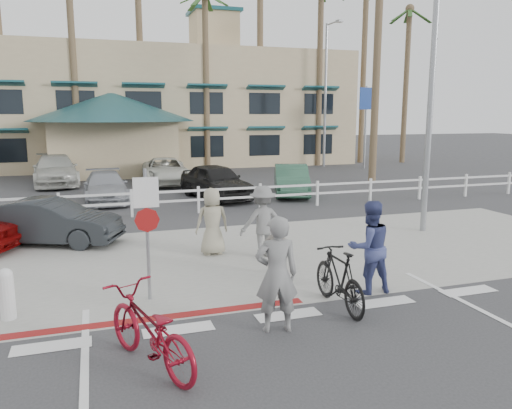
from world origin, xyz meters
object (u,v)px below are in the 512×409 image
object	(u,v)px
sign_post	(147,228)
bike_red	(149,330)
car_white_sedan	(50,222)
bike_black	(339,279)

from	to	relation	value
sign_post	bike_red	distance (m)	2.89
bike_red	car_white_sedan	size ratio (longest dim) A/B	0.57
sign_post	bike_black	xyz separation A→B (m)	(3.34, -1.55, -0.87)
sign_post	bike_red	xyz separation A→B (m)	(-0.29, -2.74, -0.86)
bike_red	bike_black	bearing A→B (deg)	173.89
sign_post	bike_red	size ratio (longest dim) A/B	1.30
bike_red	sign_post	bearing A→B (deg)	-120.26
sign_post	car_white_sedan	size ratio (longest dim) A/B	0.75
bike_black	car_white_sedan	distance (m)	8.71
bike_red	car_white_sedan	world-z (taller)	car_white_sedan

